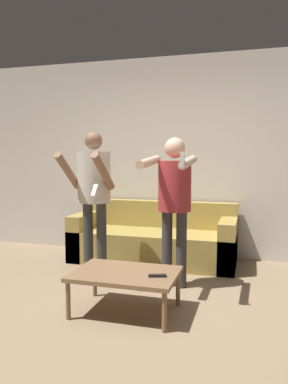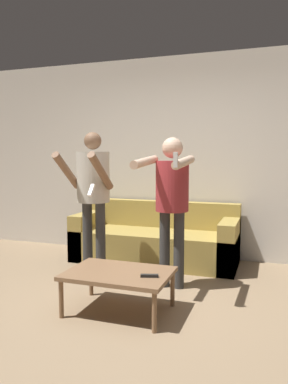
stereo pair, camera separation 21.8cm
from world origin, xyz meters
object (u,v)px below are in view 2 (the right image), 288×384
at_px(person_standing_right, 171,194).
at_px(remote_on_table, 149,276).
at_px(couch, 155,241).
at_px(person_standing_left, 93,187).
at_px(coffee_table, 119,275).

height_order(person_standing_right, remote_on_table, person_standing_right).
xyz_separation_m(couch, person_standing_left, (-0.45, -0.88, 0.76)).
bearing_deg(person_standing_left, couch, 63.09).
relative_size(coffee_table, remote_on_table, 5.89).
height_order(person_standing_left, remote_on_table, person_standing_left).
relative_size(person_standing_right, coffee_table, 1.72).
xyz_separation_m(person_standing_left, coffee_table, (0.62, -0.74, -0.70)).
relative_size(person_standing_left, coffee_table, 1.79).
bearing_deg(remote_on_table, couch, 105.69).
distance_m(couch, person_standing_left, 1.25).
xyz_separation_m(couch, remote_on_table, (0.47, -1.69, 0.11)).
xyz_separation_m(person_standing_left, person_standing_right, (0.90, -0.01, -0.04)).
height_order(couch, coffee_table, couch).
xyz_separation_m(couch, person_standing_right, (0.45, -0.89, 0.72)).
relative_size(couch, person_standing_right, 1.35).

